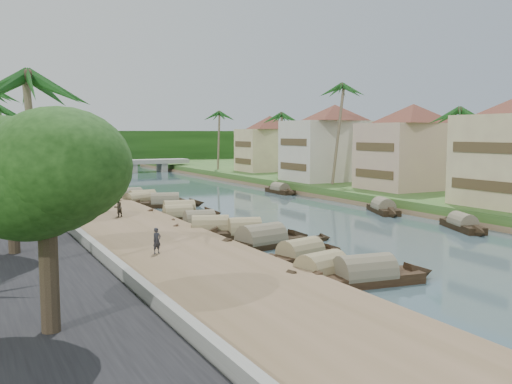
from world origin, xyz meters
name	(u,v)px	position (x,y,z in m)	size (l,w,h in m)	color
ground	(342,231)	(0.00, 0.00, 0.00)	(220.00, 220.00, 0.00)	#3A5058
left_bank	(83,208)	(-16.00, 20.00, 0.40)	(10.00, 180.00, 0.80)	brown
right_bank	(371,189)	(19.00, 20.00, 0.60)	(16.00, 180.00, 1.20)	#305421
retaining_wall	(36,201)	(-20.20, 20.00, 1.35)	(0.40, 180.00, 1.10)	gray
treeline	(87,148)	(0.00, 100.00, 4.00)	(120.00, 14.00, 8.00)	#14330E
bridge	(116,164)	(0.00, 72.00, 1.72)	(28.00, 4.00, 2.40)	gray
building_mid	(412,146)	(19.99, 14.00, 6.13)	(14.11, 14.11, 9.70)	tan
building_far	(334,142)	(18.99, 28.00, 6.38)	(15.59, 15.59, 10.20)	beige
building_distant	(270,143)	(19.99, 48.00, 5.88)	(12.62, 12.62, 9.20)	beige
sampan_0	(365,276)	(-8.39, -13.46, 0.42)	(8.65, 2.78, 2.23)	black
sampan_1	(322,273)	(-9.93, -11.86, 0.41)	(7.40, 3.26, 2.16)	black
sampan_2	(301,256)	(-8.65, -7.76, 0.41)	(7.64, 3.25, 2.01)	black
sampan_3	(261,241)	(-8.69, -2.88, 0.42)	(9.04, 3.39, 2.36)	black
sampan_4	(211,230)	(-10.02, 2.66, 0.42)	(8.10, 4.75, 2.28)	black
sampan_5	(245,233)	(-8.17, 0.69, 0.42)	(7.00, 3.50, 2.18)	black
sampan_6	(199,223)	(-9.47, 6.24, 0.41)	(7.10, 2.48, 2.10)	black
sampan_7	(178,216)	(-9.64, 10.81, 0.41)	(7.29, 2.26, 1.95)	black
sampan_8	(179,214)	(-9.15, 11.86, 0.42)	(8.17, 3.44, 2.43)	black
sampan_9	(165,203)	(-7.75, 20.06, 0.41)	(8.53, 3.96, 2.14)	black
sampan_10	(138,202)	(-10.05, 22.07, 0.41)	(7.43, 4.02, 2.05)	black
sampan_11	(143,200)	(-9.11, 23.37, 0.42)	(7.69, 2.03, 2.20)	black
sampan_12	(128,198)	(-9.80, 26.67, 0.41)	(9.04, 4.22, 2.14)	black
sampan_13	(127,197)	(-9.75, 27.23, 0.41)	(7.53, 1.90, 2.08)	black
sampan_14	(463,225)	(8.76, -4.01, 0.40)	(4.03, 7.37, 1.85)	black
sampan_15	(383,209)	(9.46, 6.36, 0.41)	(4.30, 7.60, 2.05)	black
sampan_16	(280,190)	(9.48, 26.23, 0.41)	(1.66, 7.48, 1.87)	black
canoe_1	(302,241)	(-5.38, -2.73, 0.10)	(5.39, 1.57, 0.86)	black
canoe_2	(162,202)	(-6.83, 23.87, 0.10)	(5.90, 1.15, 0.85)	black
palm_1	(455,112)	(16.00, 4.08, 9.65)	(3.20, 3.20, 10.18)	#76654E
palm_2	(336,88)	(15.00, 22.23, 13.13)	(3.20, 3.20, 13.78)	#76654E
palm_3	(280,115)	(16.00, 37.75, 10.15)	(3.20, 3.20, 10.71)	#76654E
palm_4	(35,80)	(-23.00, -7.27, 10.12)	(3.20, 3.20, 10.48)	#76654E
palm_6	(2,108)	(-22.00, 31.85, 10.24)	(3.20, 3.20, 10.59)	#76654E
palm_7	(218,114)	(14.00, 55.87, 10.88)	(3.20, 3.20, 11.47)	#76654E
palm_8	(0,111)	(-20.50, 60.38, 10.88)	(3.20, 3.20, 11.26)	#76654E
tree_0	(45,177)	(-24.00, -17.46, 6.30)	(4.45, 4.45, 6.82)	#493929
tree_1	(10,159)	(-24.00, -4.19, 6.31)	(4.49, 4.49, 6.85)	#493929
tree_6	(364,138)	(24.00, 28.04, 6.86)	(4.09, 4.09, 7.48)	#493929
person_near	(157,241)	(-16.59, -5.05, 1.55)	(0.54, 0.36, 1.49)	#24252B
person_far	(118,207)	(-15.08, 9.98, 1.60)	(0.78, 0.61, 1.60)	#373226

